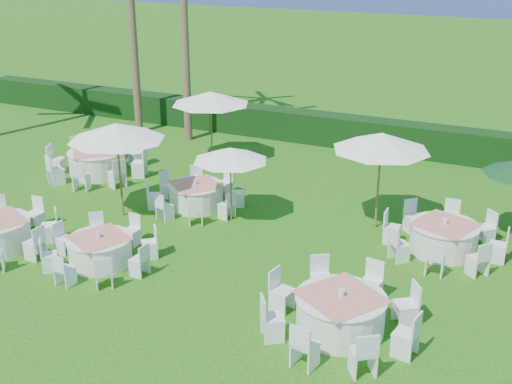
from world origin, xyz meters
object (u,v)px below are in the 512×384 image
Objects in this scene: umbrella_a at (116,132)px; umbrella_b at (230,154)px; banquet_table_c at (340,313)px; banquet_table_b at (100,250)px; banquet_table_e at (196,195)px; umbrella_d at (381,142)px; umbrella_c at (211,98)px; banquet_table_f at (443,237)px; banquet_table_d at (97,162)px.

umbrella_b is at bearing 19.18° from umbrella_a.
umbrella_a is at bearing 158.47° from banquet_table_c.
banquet_table_b is 1.01× the size of umbrella_a.
umbrella_b is at bearing -16.08° from banquet_table_e.
banquet_table_b is 7.98m from umbrella_d.
umbrella_a reaches higher than umbrella_c.
umbrella_a reaches higher than banquet_table_e.
banquet_table_c is at bearing -47.81° from umbrella_c.
banquet_table_b is 8.89m from banquet_table_f.
umbrella_b is 4.21m from umbrella_d.
banquet_table_d is at bearing 166.16° from umbrella_b.
umbrella_a reaches higher than banquet_table_d.
umbrella_a reaches higher than banquet_table_c.
banquet_table_d is 1.21× the size of umbrella_a.
banquet_table_f is 1.12× the size of umbrella_d.
banquet_table_c is 12.06m from banquet_table_d.
umbrella_a is at bearing -90.29° from umbrella_c.
banquet_table_b is 8.56m from umbrella_c.
banquet_table_e is 3.13m from umbrella_a.
umbrella_d is at bearing -1.13° from banquet_table_d.
umbrella_c is (-9.04, 3.85, 1.99)m from banquet_table_f.
banquet_table_f is at bearing 5.23° from umbrella_b.
banquet_table_c is 1.14× the size of banquet_table_e.
banquet_table_e is at bearing -13.14° from banquet_table_d.
banquet_table_f is at bearing 74.52° from banquet_table_c.
umbrella_a is 1.28× the size of umbrella_b.
banquet_table_b is at bearing -94.71° from banquet_table_e.
umbrella_c is at bearing 156.92° from banquet_table_f.
umbrella_c is at bearing 44.86° from banquet_table_d.
umbrella_a is 3.31m from umbrella_b.
umbrella_d reaches higher than banquet_table_d.
banquet_table_f is at bearing -4.44° from banquet_table_d.
umbrella_a is at bearing -41.23° from banquet_table_d.
umbrella_d is at bearing 159.98° from banquet_table_f.
banquet_table_b is 0.98× the size of banquet_table_e.
banquet_table_e is at bearing -178.93° from banquet_table_f.
banquet_table_d is at bearing 138.77° from umbrella_a.
umbrella_b is (-4.68, 4.14, 1.58)m from banquet_table_c.
umbrella_c reaches higher than banquet_table_e.
banquet_table_c is 1.20× the size of umbrella_d.
banquet_table_e is 0.94× the size of banquet_table_f.
umbrella_a is 5.48m from umbrella_c.
banquet_table_f reaches higher than banquet_table_e.
umbrella_d is at bearing 18.44° from umbrella_a.
banquet_table_e is 2.20m from umbrella_b.
banquet_table_b is 0.84× the size of banquet_table_d.
banquet_table_d is at bearing 178.87° from umbrella_d.
banquet_table_b is 1.03× the size of umbrella_d.
banquet_table_c is 1.51× the size of umbrella_b.
umbrella_c is 7.69m from umbrella_d.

